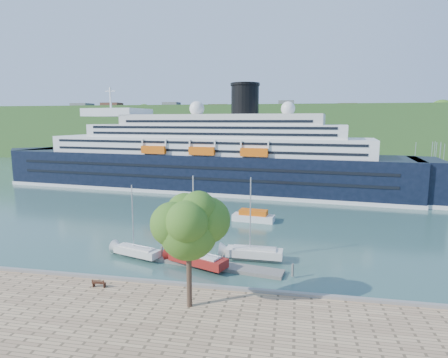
% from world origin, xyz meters
% --- Properties ---
extents(ground, '(400.00, 400.00, 0.00)m').
position_xyz_m(ground, '(0.00, 0.00, 0.00)').
color(ground, '#2B4D49').
rests_on(ground, ground).
extents(far_hillside, '(400.00, 50.00, 24.00)m').
position_xyz_m(far_hillside, '(0.00, 145.00, 12.00)').
color(far_hillside, '#335E25').
rests_on(far_hillside, ground).
extents(quay_coping, '(220.00, 0.50, 0.30)m').
position_xyz_m(quay_coping, '(0.00, -0.20, 1.15)').
color(quay_coping, slate).
rests_on(quay_coping, promenade).
extents(cruise_ship, '(117.75, 29.44, 26.18)m').
position_xyz_m(cruise_ship, '(-9.49, 57.17, 13.09)').
color(cruise_ship, black).
rests_on(cruise_ship, ground).
extents(park_bench, '(1.40, 0.63, 0.88)m').
position_xyz_m(park_bench, '(-3.76, -2.10, 1.44)').
color(park_bench, '#411F12').
rests_on(park_bench, promenade).
extents(promenade_tree, '(6.83, 6.83, 11.31)m').
position_xyz_m(promenade_tree, '(6.11, -4.11, 6.66)').
color(promenade_tree, '#2E631A').
rests_on(promenade_tree, promenade).
extents(floating_pontoon, '(18.68, 5.26, 0.41)m').
position_xyz_m(floating_pontoon, '(4.87, 7.70, 0.21)').
color(floating_pontoon, gray).
rests_on(floating_pontoon, ground).
extents(sailboat_white_near, '(7.22, 3.93, 8.99)m').
position_xyz_m(sailboat_white_near, '(-4.45, 8.43, 4.50)').
color(sailboat_white_near, silver).
rests_on(sailboat_white_near, ground).
extents(sailboat_red, '(8.42, 5.17, 10.55)m').
position_xyz_m(sailboat_red, '(3.97, 6.80, 5.27)').
color(sailboat_red, maroon).
rests_on(sailboat_red, ground).
extents(sailboat_white_far, '(7.81, 2.33, 10.03)m').
position_xyz_m(sailboat_white_far, '(10.26, 10.46, 5.02)').
color(sailboat_white_far, silver).
rests_on(sailboat_white_far, ground).
extents(tender_launch, '(7.53, 3.40, 2.01)m').
position_xyz_m(tender_launch, '(8.04, 28.95, 1.00)').
color(tender_launch, '#E05B0D').
rests_on(tender_launch, ground).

